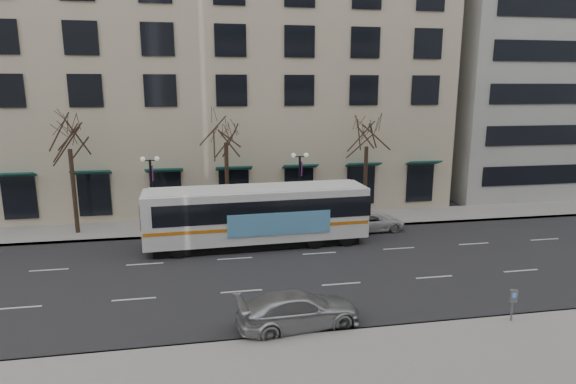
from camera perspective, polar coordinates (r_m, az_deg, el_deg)
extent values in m
plane|color=black|center=(25.92, -5.96, -9.59)|extent=(160.00, 160.00, 0.00)
cube|color=gray|center=(35.00, 1.10, -3.53)|extent=(80.00, 4.00, 0.15)
cube|color=#C0B393|center=(45.06, -11.05, 15.13)|extent=(40.00, 20.00, 24.00)
cube|color=#999993|center=(56.71, 27.93, 18.96)|extent=(25.00, 20.00, 35.00)
cylinder|color=black|center=(34.53, -24.02, -0.06)|extent=(0.28, 0.28, 5.74)
cylinder|color=black|center=(33.51, -7.22, 0.76)|extent=(0.28, 0.28, 5.95)
cylinder|color=black|center=(35.48, 9.13, 0.95)|extent=(0.28, 0.28, 5.46)
cylinder|color=black|center=(33.16, -15.80, -0.58)|extent=(0.16, 0.16, 5.00)
cylinder|color=black|center=(33.75, -15.57, -4.47)|extent=(0.36, 0.36, 0.30)
cube|color=black|center=(32.72, -16.05, 3.61)|extent=(0.90, 0.06, 0.06)
sphere|color=silver|center=(32.75, -16.84, 3.75)|extent=(0.32, 0.32, 0.32)
sphere|color=silver|center=(32.66, -15.27, 3.82)|extent=(0.32, 0.32, 0.32)
cube|color=#75207A|center=(32.84, -15.75, 2.15)|extent=(0.04, 0.45, 1.00)
cylinder|color=black|center=(33.64, 1.39, 0.08)|extent=(0.16, 0.16, 5.00)
cylinder|color=black|center=(34.22, 1.37, -3.77)|extent=(0.36, 0.36, 0.30)
cube|color=black|center=(33.21, 1.41, 4.21)|extent=(0.90, 0.06, 0.06)
sphere|color=silver|center=(33.11, 0.64, 4.36)|extent=(0.32, 0.32, 0.32)
sphere|color=silver|center=(33.29, 2.17, 4.40)|extent=(0.32, 0.32, 0.32)
cube|color=#75207A|center=(33.36, 1.60, 2.77)|extent=(0.04, 0.45, 1.00)
cube|color=white|center=(29.63, -3.70, -2.53)|extent=(13.62, 3.41, 3.10)
cube|color=black|center=(30.12, -3.65, -5.74)|extent=(12.52, 3.02, 0.51)
cube|color=black|center=(29.56, -3.06, -1.60)|extent=(13.08, 3.44, 1.24)
cube|color=orange|center=(29.77, -3.68, -3.53)|extent=(13.48, 3.44, 0.20)
cube|color=#5DAAE2|center=(28.47, -0.99, -3.77)|extent=(6.20, 0.29, 1.35)
cube|color=white|center=(29.26, -3.74, 0.47)|extent=(12.93, 3.09, 0.09)
cylinder|color=black|center=(28.52, -12.76, -6.55)|extent=(1.14, 0.36, 1.13)
cylinder|color=black|center=(30.99, -12.74, -5.02)|extent=(1.14, 0.36, 1.13)
cylinder|color=black|center=(29.51, 3.26, -5.61)|extent=(1.14, 0.36, 1.13)
cylinder|color=black|center=(31.90, 2.02, -4.21)|extent=(1.14, 0.36, 1.13)
cylinder|color=black|center=(30.09, 7.00, -5.32)|extent=(1.14, 0.36, 1.13)
cylinder|color=black|center=(32.44, 5.50, -3.98)|extent=(1.14, 0.36, 1.13)
imported|color=#B6BABF|center=(20.24, 1.26, -13.79)|extent=(5.33, 2.68, 1.48)
imported|color=silver|center=(33.48, 9.89, -3.48)|extent=(4.64, 2.41, 1.25)
cylinder|color=gray|center=(22.50, 25.00, -12.56)|extent=(0.08, 0.08, 0.94)
cube|color=gray|center=(22.26, 25.15, -11.10)|extent=(0.33, 0.25, 0.52)
cube|color=blue|center=(22.18, 25.35, -11.00)|extent=(0.15, 0.06, 0.19)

